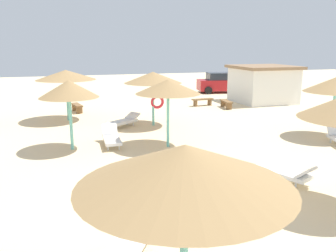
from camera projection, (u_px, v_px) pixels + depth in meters
The scene contains 16 objects.
ground_plane at pixel (198, 188), 10.37m from camera, with size 80.00×80.00×0.00m, color beige.
parasol_0 at pixel (69, 89), 13.65m from camera, with size 2.29×2.29×2.76m.
parasol_2 at pixel (185, 166), 4.73m from camera, with size 2.98×2.98×2.82m.
parasol_3 at pixel (153, 78), 17.86m from camera, with size 2.91×2.91×2.75m.
parasol_4 at pixel (336, 85), 15.53m from camera, with size 2.75×2.75×2.71m.
parasol_8 at pixel (168, 87), 14.05m from camera, with size 2.60×2.60×2.75m.
parasol_9 at pixel (66, 75), 19.06m from camera, with size 3.19×3.19×2.75m.
lounger_0 at pixel (111, 138), 14.72m from camera, with size 0.70×1.89×0.75m.
lounger_2 at pixel (126, 246), 6.86m from camera, with size 1.55×1.96×0.63m.
lounger_3 at pixel (124, 121), 18.00m from camera, with size 1.92×1.65×0.61m.
lounger_5 at pixel (286, 172), 10.76m from camera, with size 1.36×1.99×0.72m.
bench_0 at pixel (77, 107), 21.90m from camera, with size 0.67×1.55×0.49m.
bench_1 at pixel (226, 103), 23.27m from camera, with size 0.58×1.54×0.49m.
bench_2 at pixel (203, 101), 24.14m from camera, with size 1.54×0.57×0.49m.
parked_car at pixel (221, 83), 30.62m from camera, with size 4.22×2.50×1.72m.
beach_cabana at pixel (263, 84), 25.49m from camera, with size 4.15×4.13×2.61m.
Camera 1 is at (-3.65, -9.03, 4.10)m, focal length 38.07 mm.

